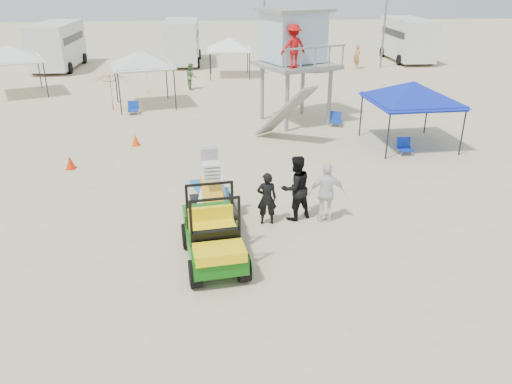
{
  "coord_description": "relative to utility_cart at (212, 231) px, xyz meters",
  "views": [
    {
      "loc": [
        -0.46,
        -8.95,
        6.58
      ],
      "look_at": [
        0.5,
        3.0,
        1.3
      ],
      "focal_mm": 35.0,
      "sensor_mm": 36.0,
      "label": 1
    }
  ],
  "objects": [
    {
      "name": "light_pole_right",
      "position": [
        12.66,
        26.82,
        3.11
      ],
      "size": [
        0.14,
        0.14,
        8.0
      ],
      "primitive_type": "cylinder",
      "color": "slate",
      "rests_on": "ground"
    },
    {
      "name": "man_left",
      "position": [
        1.52,
        2.04,
        -0.12
      ],
      "size": [
        0.57,
        0.38,
        1.55
      ],
      "primitive_type": "imported",
      "rotation": [
        0.0,
        0.0,
        3.13
      ],
      "color": "black",
      "rests_on": "ground"
    },
    {
      "name": "lifeguard_tower",
      "position": [
        3.82,
        12.59,
        2.84
      ],
      "size": [
        4.12,
        4.12,
        5.01
      ],
      "color": "gray",
      "rests_on": "ground"
    },
    {
      "name": "umbrella_b",
      "position": [
        -3.79,
        19.13,
        0.01
      ],
      "size": [
        2.58,
        2.6,
        1.8
      ],
      "primitive_type": "imported",
      "rotation": [
        0.0,
        0.0,
        0.39
      ],
      "color": "yellow",
      "rests_on": "ground"
    },
    {
      "name": "beach_chair_c",
      "position": [
        5.75,
        11.71,
        -0.58
      ],
      "size": [
        0.69,
        0.76,
        0.64
      ],
      "color": "#0F37A6",
      "rests_on": "ground"
    },
    {
      "name": "canopy_white_a",
      "position": [
        -3.57,
        16.16,
        1.89
      ],
      "size": [
        3.52,
        3.52,
        3.34
      ],
      "color": "black",
      "rests_on": "ground"
    },
    {
      "name": "man_mid",
      "position": [
        2.37,
        2.29,
        0.07
      ],
      "size": [
        1.15,
        1.05,
        1.92
      ],
      "primitive_type": "imported",
      "rotation": [
        0.0,
        0.0,
        3.57
      ],
      "color": "black",
      "rests_on": "ground"
    },
    {
      "name": "canopy_white_b",
      "position": [
        -11.43,
        19.4,
        1.8
      ],
      "size": [
        4.27,
        4.27,
        3.25
      ],
      "color": "black",
      "rests_on": "ground"
    },
    {
      "name": "rv_mid_right",
      "position": [
        6.66,
        28.31,
        0.91
      ],
      "size": [
        2.64,
        7.0,
        3.25
      ],
      "color": "silver",
      "rests_on": "ground"
    },
    {
      "name": "rv_far_right",
      "position": [
        15.66,
        29.81,
        0.91
      ],
      "size": [
        2.64,
        6.6,
        3.25
      ],
      "color": "silver",
      "rests_on": "ground"
    },
    {
      "name": "distant_beachgoers",
      "position": [
        3.4,
        22.68,
        -0.08
      ],
      "size": [
        12.69,
        7.01,
        1.73
      ],
      "color": "#CD874D",
      "rests_on": "ground"
    },
    {
      "name": "rv_far_left",
      "position": [
        -11.34,
        28.31,
        0.91
      ],
      "size": [
        2.64,
        6.8,
        3.25
      ],
      "color": "silver",
      "rests_on": "ground"
    },
    {
      "name": "canopy_white_c",
      "position": [
        1.18,
        24.22,
        1.57
      ],
      "size": [
        2.81,
        2.81,
        3.01
      ],
      "color": "black",
      "rests_on": "ground"
    },
    {
      "name": "rv_mid_left",
      "position": [
        -2.34,
        29.81,
        0.91
      ],
      "size": [
        2.65,
        6.5,
        3.25
      ],
      "color": "silver",
      "rests_on": "ground"
    },
    {
      "name": "cone_far",
      "position": [
        -3.19,
        9.44,
        -0.64
      ],
      "size": [
        0.34,
        0.34,
        0.5
      ],
      "primitive_type": "cone",
      "color": "#FF5408",
      "rests_on": "ground"
    },
    {
      "name": "beach_chair_b",
      "position": [
        7.54,
        7.56,
        -0.58
      ],
      "size": [
        0.55,
        0.58,
        0.64
      ],
      "color": "#0F2BA7",
      "rests_on": "ground"
    },
    {
      "name": "beach_chair_a",
      "position": [
        -4.02,
        14.61,
        -0.58
      ],
      "size": [
        0.61,
        0.65,
        0.64
      ],
      "color": "#0F35A6",
      "rests_on": "ground"
    },
    {
      "name": "cone_near",
      "position": [
        -5.19,
        6.91,
        -0.64
      ],
      "size": [
        0.34,
        0.34,
        0.5
      ],
      "primitive_type": "cone",
      "color": "red",
      "rests_on": "ground"
    },
    {
      "name": "canopy_blue",
      "position": [
        8.04,
        8.63,
        1.61
      ],
      "size": [
        3.39,
        3.39,
        3.05
      ],
      "color": "black",
      "rests_on": "ground"
    },
    {
      "name": "utility_cart",
      "position": [
        0.0,
        0.0,
        0.0
      ],
      "size": [
        1.59,
        2.68,
        1.92
      ],
      "color": "#0F580D",
      "rests_on": "ground"
    },
    {
      "name": "man_right",
      "position": [
        3.22,
        2.04,
        -0.01
      ],
      "size": [
        1.04,
        0.44,
        1.77
      ],
      "primitive_type": "imported",
      "rotation": [
        0.0,
        0.0,
        3.13
      ],
      "color": "white",
      "rests_on": "ground"
    },
    {
      "name": "light_pole_left",
      "position": [
        3.66,
        25.32,
        3.11
      ],
      "size": [
        0.14,
        0.14,
        8.0
      ],
      "primitive_type": "cylinder",
      "color": "slate",
      "rests_on": "ground"
    },
    {
      "name": "umbrella_a",
      "position": [
        -5.19,
        15.47,
        0.04
      ],
      "size": [
        2.04,
        2.08,
        1.87
      ],
      "primitive_type": "imported",
      "rotation": [
        0.0,
        0.0,
        -0.0
      ],
      "color": "red",
      "rests_on": "ground"
    },
    {
      "name": "surf_trailer",
      "position": [
        0.01,
        2.34,
        -0.09
      ],
      "size": [
        1.45,
        2.33,
        1.98
      ],
      "color": "black",
      "rests_on": "ground"
    },
    {
      "name": "ground",
      "position": [
        0.66,
        -1.68,
        -0.89
      ],
      "size": [
        140.0,
        140.0,
        0.0
      ],
      "primitive_type": "plane",
      "color": "beige",
      "rests_on": "ground"
    }
  ]
}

